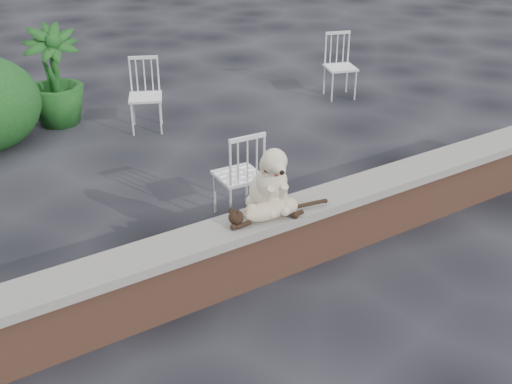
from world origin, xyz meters
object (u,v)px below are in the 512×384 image
dog (268,176)px  chair_b (145,96)px  potted_plant_b (54,76)px  cat (270,208)px  chair_d (341,66)px  chair_c (239,174)px

dog → chair_b: size_ratio=0.65×
potted_plant_b → cat: bearing=-85.0°
chair_d → chair_c: size_ratio=1.00×
chair_b → potted_plant_b: size_ratio=0.72×
chair_b → dog: bearing=-71.5°
chair_b → chair_d: bearing=18.9°
chair_b → potted_plant_b: (-0.91, 0.85, 0.19)m
chair_b → chair_c: (-0.18, -2.62, 0.00)m
dog → chair_c: dog is taller
cat → potted_plant_b: bearing=107.0°
dog → potted_plant_b: 4.40m
chair_c → potted_plant_b: 3.56m
cat → potted_plant_b: 4.54m
cat → chair_c: chair_c is taller
chair_b → chair_c: 2.63m
chair_c → cat: bearing=76.6°
dog → cat: 0.27m
cat → chair_c: size_ratio=1.15×
cat → chair_d: 4.81m
chair_d → chair_b: bearing=-167.5°
chair_c → potted_plant_b: (-0.73, 3.48, 0.19)m
chair_d → potted_plant_b: potted_plant_b is taller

